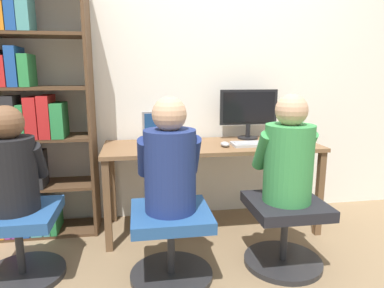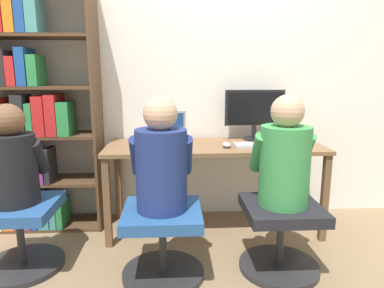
{
  "view_description": "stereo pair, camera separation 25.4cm",
  "coord_description": "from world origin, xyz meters",
  "views": [
    {
      "loc": [
        -0.58,
        -2.32,
        1.27
      ],
      "look_at": [
        -0.19,
        0.13,
        0.76
      ],
      "focal_mm": 32.0,
      "sensor_mm": 36.0,
      "label": 1
    },
    {
      "loc": [
        -0.33,
        -2.35,
        1.27
      ],
      "look_at": [
        -0.19,
        0.13,
        0.76
      ],
      "focal_mm": 32.0,
      "sensor_mm": 36.0,
      "label": 2
    }
  ],
  "objects": [
    {
      "name": "ground_plane",
      "position": [
        0.0,
        0.0,
        0.0
      ],
      "size": [
        14.0,
        14.0,
        0.0
      ],
      "primitive_type": "plane",
      "color": "#846B4C"
    },
    {
      "name": "office_chair_side",
      "position": [
        -1.33,
        -0.22,
        0.26
      ],
      "size": [
        0.52,
        0.52,
        0.45
      ],
      "color": "#262628",
      "rests_on": "ground_plane"
    },
    {
      "name": "office_chair_right",
      "position": [
        -0.4,
        -0.37,
        0.26
      ],
      "size": [
        0.52,
        0.52,
        0.45
      ],
      "color": "#262628",
      "rests_on": "ground_plane"
    },
    {
      "name": "desktop_monitor",
      "position": [
        0.36,
        0.49,
        0.95
      ],
      "size": [
        0.5,
        0.17,
        0.42
      ],
      "color": "black",
      "rests_on": "desk"
    },
    {
      "name": "computer_mouse_by_keyboard",
      "position": [
        0.08,
        0.2,
        0.73
      ],
      "size": [
        0.07,
        0.11,
        0.04
      ],
      "color": "#99999E",
      "rests_on": "desk"
    },
    {
      "name": "desk",
      "position": [
        0.0,
        0.3,
        0.63
      ],
      "size": [
        1.71,
        0.6,
        0.71
      ],
      "color": "brown",
      "rests_on": "ground_plane"
    },
    {
      "name": "wall_back",
      "position": [
        0.0,
        0.67,
        1.3
      ],
      "size": [
        10.0,
        0.05,
        2.6
      ],
      "color": "white",
      "rests_on": "ground_plane"
    },
    {
      "name": "keyboard",
      "position": [
        0.36,
        0.21,
        0.73
      ],
      "size": [
        0.44,
        0.17,
        0.03
      ],
      "color": "#B2B2B7",
      "rests_on": "desk"
    },
    {
      "name": "laptop",
      "position": [
        -0.38,
        0.44,
        0.76
      ],
      "size": [
        0.33,
        0.31,
        0.25
      ],
      "color": "#B7B7BC",
      "rests_on": "desk"
    },
    {
      "name": "person_near_shelf",
      "position": [
        -1.33,
        -0.22,
        0.73
      ],
      "size": [
        0.36,
        0.31,
        0.64
      ],
      "color": "black",
      "rests_on": "office_chair_side"
    },
    {
      "name": "person_at_laptop",
      "position": [
        -0.4,
        -0.36,
        0.75
      ],
      "size": [
        0.38,
        0.33,
        0.69
      ],
      "color": "navy",
      "rests_on": "office_chair_right"
    },
    {
      "name": "office_chair_left",
      "position": [
        0.36,
        -0.33,
        0.26
      ],
      "size": [
        0.52,
        0.52,
        0.45
      ],
      "color": "#262628",
      "rests_on": "ground_plane"
    },
    {
      "name": "bookshelf",
      "position": [
        -1.47,
        0.41,
        0.92
      ],
      "size": [
        0.89,
        0.34,
        1.94
      ],
      "color": "#513823",
      "rests_on": "ground_plane"
    },
    {
      "name": "person_at_monitor",
      "position": [
        0.36,
        -0.33,
        0.76
      ],
      "size": [
        0.38,
        0.34,
        0.69
      ],
      "color": "#388C47",
      "rests_on": "office_chair_left"
    }
  ]
}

